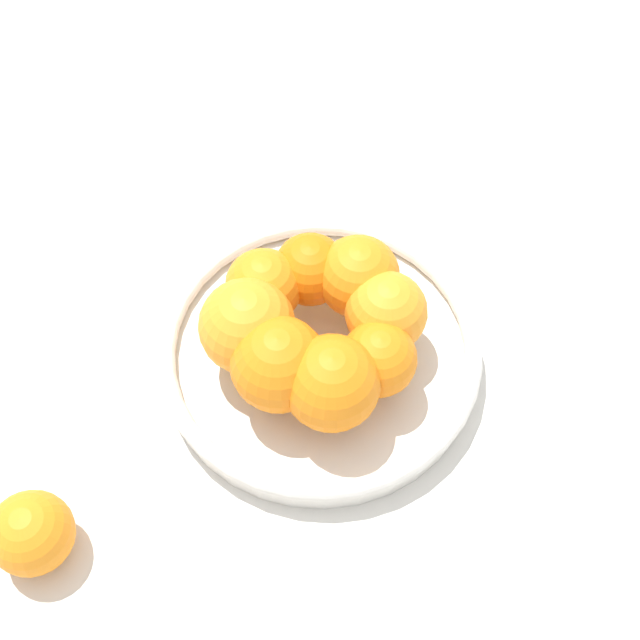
# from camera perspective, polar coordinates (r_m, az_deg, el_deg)

# --- Properties ---
(ground_plane) EXTENTS (4.00, 4.00, 0.00)m
(ground_plane) POSITION_cam_1_polar(r_m,az_deg,el_deg) (0.83, -0.00, -2.77)
(ground_plane) COLOR silver
(fruit_bowl) EXTENTS (0.29, 0.29, 0.04)m
(fruit_bowl) POSITION_cam_1_polar(r_m,az_deg,el_deg) (0.81, -0.00, -2.11)
(fruit_bowl) COLOR silver
(fruit_bowl) RESTS_ON ground_plane
(orange_pile) EXTENTS (0.19, 0.19, 0.08)m
(orange_pile) POSITION_cam_1_polar(r_m,az_deg,el_deg) (0.76, -0.42, -0.42)
(orange_pile) COLOR orange
(orange_pile) RESTS_ON fruit_bowl
(stray_orange) EXTENTS (0.07, 0.07, 0.07)m
(stray_orange) POSITION_cam_1_polar(r_m,az_deg,el_deg) (0.76, -17.97, -12.85)
(stray_orange) COLOR orange
(stray_orange) RESTS_ON ground_plane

